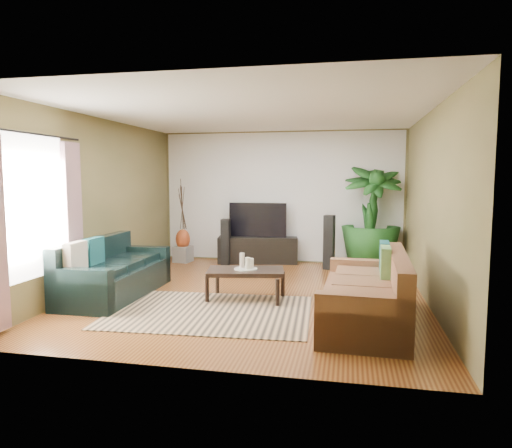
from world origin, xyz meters
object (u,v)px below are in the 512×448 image
(potted_plant, at_px, (371,216))
(side_table, at_px, (136,267))
(coffee_table, at_px, (246,285))
(speaker_left, at_px, (226,242))
(vase, at_px, (183,239))
(sofa_left, at_px, (116,267))
(sofa_right, at_px, (364,288))
(speaker_right, at_px, (329,242))
(tv_stand, at_px, (258,250))
(pedestal, at_px, (183,254))
(television, at_px, (258,220))

(potted_plant, distance_m, side_table, 4.52)
(coffee_table, height_order, speaker_left, speaker_left)
(vase, bearing_deg, sofa_left, -90.36)
(sofa_right, distance_m, vase, 4.88)
(coffee_table, bearing_deg, sofa_left, 174.38)
(speaker_right, relative_size, potted_plant, 0.52)
(tv_stand, distance_m, vase, 1.57)
(sofa_left, bearing_deg, pedestal, -0.76)
(tv_stand, bearing_deg, speaker_left, -159.50)
(speaker_right, height_order, side_table, speaker_right)
(sofa_left, height_order, potted_plant, potted_plant)
(tv_stand, height_order, side_table, tv_stand)
(tv_stand, bearing_deg, coffee_table, -92.08)
(speaker_left, relative_size, potted_plant, 0.46)
(tv_stand, height_order, vase, vase)
(sofa_right, relative_size, television, 1.83)
(speaker_right, distance_m, potted_plant, 0.99)
(television, relative_size, potted_plant, 0.59)
(sofa_left, distance_m, side_table, 0.99)
(tv_stand, relative_size, pedestal, 4.96)
(sofa_left, xyz_separation_m, speaker_right, (3.03, 2.63, 0.09))
(sofa_left, bearing_deg, coffee_table, -85.73)
(speaker_left, bearing_deg, television, 29.92)
(pedestal, distance_m, vase, 0.31)
(potted_plant, bearing_deg, sofa_right, -93.52)
(tv_stand, distance_m, speaker_right, 1.53)
(sofa_right, xyz_separation_m, pedestal, (-3.58, 3.31, -0.26))
(tv_stand, xyz_separation_m, potted_plant, (2.25, 0.00, 0.74))
(coffee_table, relative_size, tv_stand, 0.67)
(sofa_right, distance_m, speaker_left, 4.13)
(potted_plant, bearing_deg, tv_stand, 180.00)
(coffee_table, xyz_separation_m, tv_stand, (-0.39, 2.82, 0.05))
(vase, bearing_deg, speaker_right, -2.53)
(television, height_order, potted_plant, potted_plant)
(potted_plant, bearing_deg, vase, -176.70)
(pedestal, bearing_deg, speaker_left, -7.48)
(side_table, bearing_deg, television, 49.65)
(sofa_left, relative_size, coffee_table, 1.91)
(television, xyz_separation_m, potted_plant, (2.25, 0.00, 0.12))
(sofa_left, relative_size, pedestal, 6.38)
(coffee_table, distance_m, speaker_left, 2.67)
(sofa_left, height_order, sofa_right, same)
(sofa_right, bearing_deg, speaker_right, -167.70)
(sofa_right, xyz_separation_m, speaker_left, (-2.62, 3.19, 0.04))
(tv_stand, bearing_deg, television, 0.00)
(television, bearing_deg, speaker_right, -13.48)
(coffee_table, height_order, vase, vase)
(tv_stand, distance_m, potted_plant, 2.37)
(vase, distance_m, side_table, 1.83)
(speaker_left, bearing_deg, sofa_right, -51.12)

